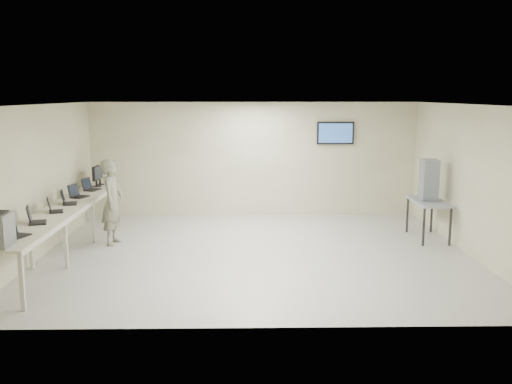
{
  "coord_description": "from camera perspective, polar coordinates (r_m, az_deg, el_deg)",
  "views": [
    {
      "loc": [
        -0.2,
        -10.46,
        2.98
      ],
      "look_at": [
        0.0,
        0.2,
        1.15
      ],
      "focal_mm": 40.0,
      "sensor_mm": 36.0,
      "label": 1
    }
  ],
  "objects": [
    {
      "name": "storage_bins",
      "position": [
        12.25,
        16.91,
        1.15
      ],
      "size": [
        0.33,
        0.36,
        0.86
      ],
      "color": "gray",
      "rests_on": "side_table"
    },
    {
      "name": "laptop_4",
      "position": [
        12.21,
        -17.45,
        -0.19
      ],
      "size": [
        0.39,
        0.41,
        0.27
      ],
      "rotation": [
        0.0,
        0.0,
        -0.35
      ],
      "color": "black",
      "rests_on": "workbench"
    },
    {
      "name": "monitor_far",
      "position": [
        13.76,
        -15.37,
        1.78
      ],
      "size": [
        0.19,
        0.43,
        0.43
      ],
      "color": "black",
      "rests_on": "workbench"
    },
    {
      "name": "side_table",
      "position": [
        12.34,
        16.88,
        -1.17
      ],
      "size": [
        0.63,
        1.35,
        0.81
      ],
      "color": "gray",
      "rests_on": "ground"
    },
    {
      "name": "laptop_3",
      "position": [
        11.52,
        -18.4,
        -0.81
      ],
      "size": [
        0.37,
        0.41,
        0.28
      ],
      "rotation": [
        0.0,
        0.0,
        0.25
      ],
      "color": "black",
      "rests_on": "workbench"
    },
    {
      "name": "laptop_2",
      "position": [
        10.83,
        -19.64,
        -1.55
      ],
      "size": [
        0.36,
        0.39,
        0.26
      ],
      "rotation": [
        0.0,
        0.0,
        0.33
      ],
      "color": "black",
      "rests_on": "workbench"
    },
    {
      "name": "soldier",
      "position": [
        11.74,
        -14.18,
        -0.96
      ],
      "size": [
        0.45,
        0.65,
        1.72
      ],
      "primitive_type": "imported",
      "rotation": [
        0.0,
        0.0,
        1.51
      ],
      "color": "#636454",
      "rests_on": "ground"
    },
    {
      "name": "workbench",
      "position": [
        11.21,
        -18.66,
        -1.86
      ],
      "size": [
        0.76,
        6.0,
        0.9
      ],
      "color": "#BCB89E",
      "rests_on": "ground"
    },
    {
      "name": "monitor_near",
      "position": [
        13.46,
        -15.69,
        1.73
      ],
      "size": [
        0.22,
        0.48,
        0.48
      ],
      "color": "black",
      "rests_on": "workbench"
    },
    {
      "name": "laptop_0",
      "position": [
        9.17,
        -23.09,
        -3.72
      ],
      "size": [
        0.38,
        0.41,
        0.27
      ],
      "rotation": [
        0.0,
        0.0,
        -0.34
      ],
      "color": "black",
      "rests_on": "workbench"
    },
    {
      "name": "room",
      "position": [
        10.64,
        0.19,
        1.25
      ],
      "size": [
        8.01,
        7.01,
        2.81
      ],
      "color": "#B8B8B4",
      "rests_on": "ground"
    },
    {
      "name": "laptop_5",
      "position": [
        13.03,
        -16.26,
        0.47
      ],
      "size": [
        0.38,
        0.41,
        0.28
      ],
      "rotation": [
        0.0,
        0.0,
        -0.29
      ],
      "color": "black",
      "rests_on": "workbench"
    },
    {
      "name": "laptop_1",
      "position": [
        10.0,
        -21.32,
        -2.51
      ],
      "size": [
        0.4,
        0.43,
        0.29
      ],
      "rotation": [
        0.0,
        0.0,
        0.3
      ],
      "color": "black",
      "rests_on": "workbench"
    }
  ]
}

